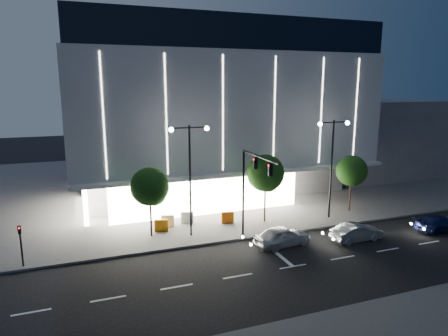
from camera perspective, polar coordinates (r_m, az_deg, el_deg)
The scene contains 18 objects.
ground at distance 28.38m, azimuth 4.66°, elevation -13.22°, with size 160.00×160.00×0.00m, color black.
sidewalk_museum at distance 51.30m, azimuth -1.50°, elevation -1.64°, with size 70.00×40.00×0.15m, color #474747.
museum at distance 47.75m, azimuth -3.23°, elevation 8.52°, with size 30.00×25.80×18.00m.
annex_building at distance 60.42m, azimuth 17.76°, elevation 4.59°, with size 16.00×20.00×10.00m, color #4C4C51.
traffic_mast at distance 30.00m, azimuth 3.89°, elevation -1.64°, with size 0.33×5.89×7.07m.
street_lamp_west at distance 30.94m, azimuth -4.90°, elevation 0.51°, with size 3.16×0.36×9.00m.
street_lamp_east at distance 36.51m, azimuth 15.19°, elevation 1.87°, with size 3.16×0.36×9.00m.
ped_signal_far at distance 29.83m, azimuth -27.04°, elevation -9.34°, with size 0.22×0.24×3.00m.
tree_left at distance 31.72m, azimuth -10.52°, elevation -2.92°, with size 3.02×3.02×5.72m.
tree_mid at distance 34.66m, azimuth 5.97°, elevation -1.03°, with size 3.25×3.25×6.15m.
tree_right at distance 39.48m, azimuth 17.77°, elevation -0.62°, with size 2.91×2.91×5.51m.
car_lead at distance 30.88m, azimuth 8.33°, elevation -9.64°, with size 1.81×4.50×1.53m, color #ACAFB4.
car_second at distance 33.22m, azimuth 18.42°, elevation -8.71°, with size 1.46×4.19×1.38m, color #B3B7BC.
car_third at distance 38.16m, azimuth 28.55°, elevation -6.96°, with size 1.84×4.53×1.32m, color navy.
barrier_a at distance 33.52m, azimuth -8.94°, elevation -8.12°, with size 1.10×0.25×1.00m, color orange.
barrier_b at distance 34.53m, azimuth -8.05°, elevation -7.49°, with size 1.10×0.25×1.00m, color #B9B9B9.
barrier_c at distance 35.08m, azimuth 0.52°, elevation -7.06°, with size 1.10×0.25×1.00m, color #EC5E0D.
barrier_d at distance 35.19m, azimuth -5.28°, elevation -7.05°, with size 1.10×0.25×1.00m, color silver.
Camera 1 is at (-10.96, -23.28, 11.98)m, focal length 32.00 mm.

